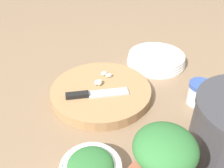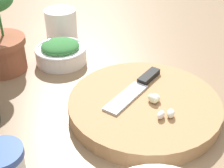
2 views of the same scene
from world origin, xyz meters
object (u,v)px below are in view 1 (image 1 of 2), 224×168
chef_knife (93,94)px  plate_stack (156,59)px  spice_jar (199,93)px  garlic_cloves (102,79)px  cutting_board (101,92)px

chef_knife → plate_stack: bearing=127.0°
chef_knife → spice_jar: spice_jar is taller
garlic_cloves → plate_stack: (-0.26, 0.01, -0.02)m
cutting_board → plate_stack: bearing=-176.3°
plate_stack → spice_jar: bearing=70.6°
garlic_cloves → plate_stack: 0.26m
cutting_board → chef_knife: 0.05m
cutting_board → chef_knife: chef_knife is taller
cutting_board → spice_jar: spice_jar is taller
cutting_board → plate_stack: (-0.29, -0.02, 0.00)m
chef_knife → garlic_cloves: garlic_cloves is taller
garlic_cloves → spice_jar: size_ratio=1.12×
garlic_cloves → spice_jar: (-0.17, 0.25, -0.00)m
chef_knife → plate_stack: chef_knife is taller
spice_jar → cutting_board: bearing=-47.5°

